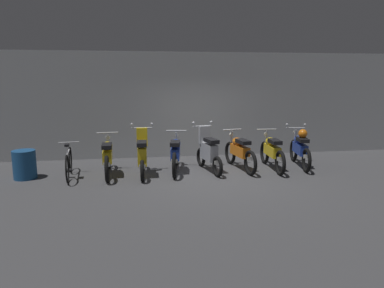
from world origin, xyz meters
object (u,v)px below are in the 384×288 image
object	(u,v)px
trash_bin	(25,165)
bicycle	(69,163)
motorbike_slot_3	(208,152)
motorbike_slot_6	(300,148)
motorbike_slot_4	(239,151)
motorbike_slot_0	(108,156)
motorbike_slot_1	(142,155)
motorbike_slot_2	(176,153)
motorbike_slot_5	(272,151)

from	to	relation	value
trash_bin	bicycle	bearing A→B (deg)	-2.92
motorbike_slot_3	motorbike_slot_6	world-z (taller)	motorbike_slot_3
motorbike_slot_4	motorbike_slot_3	bearing A→B (deg)	-175.08
motorbike_slot_3	motorbike_slot_4	distance (m)	0.88
motorbike_slot_0	motorbike_slot_1	xyz separation A→B (m)	(0.88, -0.14, 0.04)
motorbike_slot_6	trash_bin	size ratio (longest dim) A/B	2.73
motorbike_slot_1	bicycle	xyz separation A→B (m)	(-1.82, 0.05, -0.17)
motorbike_slot_3	trash_bin	distance (m)	4.62
motorbike_slot_2	trash_bin	size ratio (longest dim) A/B	2.74
motorbike_slot_2	motorbike_slot_4	xyz separation A→B (m)	(1.74, -0.04, 0.00)
motorbike_slot_2	motorbike_slot_4	bearing A→B (deg)	-1.19
motorbike_slot_4	motorbike_slot_0	bearing A→B (deg)	-178.95
motorbike_slot_5	bicycle	xyz separation A→B (m)	(-5.31, -0.04, -0.13)
motorbike_slot_3	trash_bin	xyz separation A→B (m)	(-4.61, -0.02, -0.17)
motorbike_slot_6	motorbike_slot_5	bearing A→B (deg)	-171.00
trash_bin	motorbike_slot_5	bearing A→B (deg)	-0.12
motorbike_slot_0	motorbike_slot_4	bearing A→B (deg)	1.05
motorbike_slot_2	motorbike_slot_3	bearing A→B (deg)	-7.39
motorbike_slot_2	motorbike_slot_4	size ratio (longest dim) A/B	1.00
motorbike_slot_1	bicycle	size ratio (longest dim) A/B	0.98
motorbike_slot_1	motorbike_slot_0	bearing A→B (deg)	171.08
motorbike_slot_2	motorbike_slot_3	world-z (taller)	motorbike_slot_3
bicycle	motorbike_slot_1	bearing A→B (deg)	-1.59
motorbike_slot_6	motorbike_slot_4	bearing A→B (deg)	-179.10
motorbike_slot_3	motorbike_slot_5	world-z (taller)	motorbike_slot_3
motorbike_slot_1	motorbike_slot_3	bearing A→B (deg)	4.15
motorbike_slot_2	motorbike_slot_5	world-z (taller)	same
motorbike_slot_6	motorbike_slot_2	bearing A→B (deg)	179.86
motorbike_slot_1	bicycle	distance (m)	1.83
motorbike_slot_2	motorbike_slot_5	size ratio (longest dim) A/B	0.99
motorbike_slot_3	motorbike_slot_5	size ratio (longest dim) A/B	0.85
motorbike_slot_1	bicycle	world-z (taller)	motorbike_slot_1
motorbike_slot_5	motorbike_slot_1	bearing A→B (deg)	-178.51
motorbike_slot_0	motorbike_slot_5	bearing A→B (deg)	-0.61
motorbike_slot_0	motorbike_slot_2	distance (m)	1.75
motorbike_slot_2	bicycle	bearing A→B (deg)	-176.03
motorbike_slot_1	motorbike_slot_3	distance (m)	1.74
motorbike_slot_2	motorbike_slot_3	distance (m)	0.87
motorbike_slot_0	bicycle	distance (m)	0.96
bicycle	motorbike_slot_0	bearing A→B (deg)	5.25
motorbike_slot_4	bicycle	distance (m)	4.44
motorbike_slot_0	motorbike_slot_5	world-z (taller)	same
motorbike_slot_2	bicycle	world-z (taller)	motorbike_slot_2
motorbike_slot_5	motorbike_slot_6	world-z (taller)	motorbike_slot_6
motorbike_slot_3	motorbike_slot_6	size ratio (longest dim) A/B	0.86
motorbike_slot_1	motorbike_slot_5	distance (m)	3.49
motorbike_slot_6	trash_bin	bearing A→B (deg)	-179.02
motorbike_slot_1	motorbike_slot_5	world-z (taller)	motorbike_slot_1
trash_bin	motorbike_slot_0	bearing A→B (deg)	0.94
motorbike_slot_3	bicycle	world-z (taller)	motorbike_slot_3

